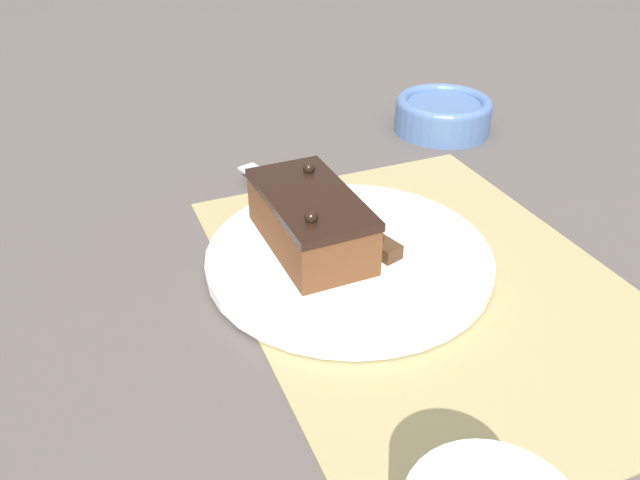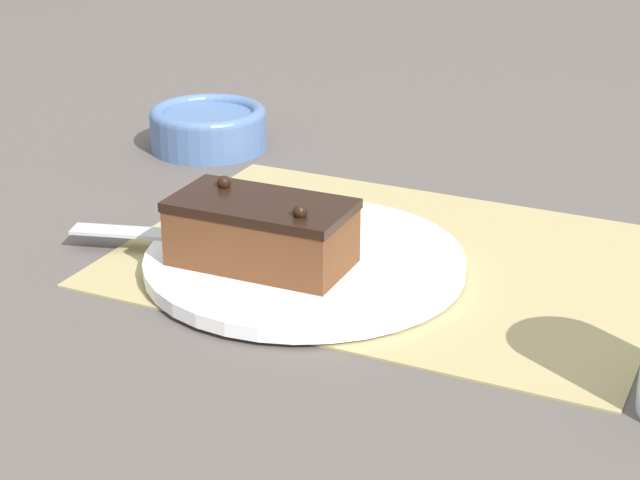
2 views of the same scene
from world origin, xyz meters
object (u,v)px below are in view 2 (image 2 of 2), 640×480
(cake_plate, at_px, (305,261))
(serving_knife, at_px, (261,237))
(small_bowl, at_px, (208,126))
(chocolate_cake, at_px, (261,232))

(cake_plate, bearing_deg, serving_knife, 169.32)
(serving_knife, height_order, small_bowl, small_bowl)
(cake_plate, relative_size, serving_knife, 1.09)
(cake_plate, relative_size, chocolate_cake, 1.83)
(chocolate_cake, relative_size, serving_knife, 0.59)
(cake_plate, xyz_separation_m, chocolate_cake, (-0.03, -0.03, 0.03))
(chocolate_cake, bearing_deg, serving_knife, 119.65)
(serving_knife, bearing_deg, chocolate_cake, -166.36)
(small_bowl, bearing_deg, cake_plate, -46.25)
(cake_plate, distance_m, small_bowl, 0.36)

